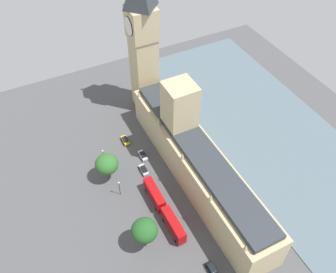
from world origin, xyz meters
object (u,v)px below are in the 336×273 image
(double_decker_bus_kerbside, at_px, (173,225))
(plane_tree_corner, at_px, (144,230))
(parliament_building, at_px, (195,158))
(clock_tower, at_px, (143,39))
(car_black_leading, at_px, (212,269))
(plane_tree_far_end, at_px, (107,164))
(car_white_midblock, at_px, (143,155))
(car_silver_under_trees, at_px, (144,170))
(street_lamp_slot_11, at_px, (103,155))
(double_decker_bus_trailing, at_px, (155,194))
(street_lamp_slot_10, at_px, (119,186))
(car_yellow_cab_by_river_gate, at_px, (125,140))

(double_decker_bus_kerbside, xyz_separation_m, plane_tree_corner, (8.71, 0.82, 5.23))
(parliament_building, height_order, clock_tower, clock_tower)
(car_black_leading, height_order, plane_tree_far_end, plane_tree_far_end)
(parliament_building, xyz_separation_m, double_decker_bus_kerbside, (14.59, 14.40, -5.37))
(plane_tree_far_end, bearing_deg, parliament_building, 156.79)
(car_white_midblock, relative_size, car_silver_under_trees, 0.97)
(street_lamp_slot_11, bearing_deg, double_decker_bus_trailing, 113.94)
(parliament_building, bearing_deg, plane_tree_corner, 33.16)
(double_decker_bus_trailing, relative_size, plane_tree_corner, 0.97)
(parliament_building, height_order, double_decker_bus_trailing, parliament_building)
(plane_tree_corner, bearing_deg, car_silver_under_trees, -112.85)
(street_lamp_slot_10, bearing_deg, clock_tower, -124.89)
(double_decker_bus_trailing, distance_m, plane_tree_corner, 15.68)
(clock_tower, relative_size, double_decker_bus_kerbside, 5.07)
(car_white_midblock, bearing_deg, street_lamp_slot_11, 168.39)
(double_decker_bus_trailing, height_order, car_black_leading, double_decker_bus_trailing)
(clock_tower, relative_size, plane_tree_corner, 4.92)
(car_white_midblock, xyz_separation_m, car_silver_under_trees, (2.19, 5.63, 0.00))
(parliament_building, bearing_deg, car_yellow_cab_by_river_gate, -58.29)
(clock_tower, xyz_separation_m, street_lamp_slot_10, (24.04, 34.47, -23.38))
(parliament_building, distance_m, clock_tower, 42.54)
(car_yellow_cab_by_river_gate, bearing_deg, double_decker_bus_trailing, -90.28)
(car_yellow_cab_by_river_gate, xyz_separation_m, plane_tree_far_end, (10.26, 12.20, 6.04))
(car_silver_under_trees, xyz_separation_m, plane_tree_corner, (9.79, 23.23, 6.98))
(double_decker_bus_trailing, height_order, double_decker_bus_kerbside, same)
(car_white_midblock, distance_m, car_silver_under_trees, 6.04)
(plane_tree_far_end, relative_size, street_lamp_slot_11, 1.45)
(double_decker_bus_trailing, relative_size, double_decker_bus_kerbside, 1.00)
(car_black_leading, bearing_deg, plane_tree_far_end, -70.69)
(car_white_midblock, bearing_deg, street_lamp_slot_10, -138.68)
(car_black_leading, distance_m, plane_tree_corner, 19.75)
(car_white_midblock, bearing_deg, parliament_building, -49.74)
(car_white_midblock, height_order, plane_tree_corner, plane_tree_corner)
(parliament_building, relative_size, double_decker_bus_kerbside, 6.45)
(car_white_midblock, distance_m, double_decker_bus_trailing, 17.15)
(car_silver_under_trees, bearing_deg, street_lamp_slot_10, -152.87)
(car_white_midblock, xyz_separation_m, plane_tree_far_end, (12.89, 3.25, 6.04))
(car_white_midblock, bearing_deg, car_silver_under_trees, -110.70)
(double_decker_bus_trailing, xyz_separation_m, double_decker_bus_kerbside, (-0.32, 11.35, 0.00))
(car_silver_under_trees, height_order, plane_tree_corner, plane_tree_corner)
(parliament_building, xyz_separation_m, street_lamp_slot_10, (23.31, -3.30, -3.81))
(plane_tree_far_end, distance_m, street_lamp_slot_10, 7.64)
(clock_tower, xyz_separation_m, double_decker_bus_trailing, (15.64, 40.81, -24.94))
(car_silver_under_trees, bearing_deg, double_decker_bus_kerbside, -91.28)
(car_yellow_cab_by_river_gate, distance_m, street_lamp_slot_11, 12.07)
(double_decker_bus_trailing, bearing_deg, car_black_leading, -81.64)
(double_decker_bus_trailing, xyz_separation_m, car_black_leading, (-3.69, 26.16, -1.75))
(plane_tree_far_end, bearing_deg, plane_tree_corner, 92.04)
(plane_tree_far_end, bearing_deg, double_decker_bus_trailing, 124.70)
(parliament_building, relative_size, car_white_midblock, 15.32)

